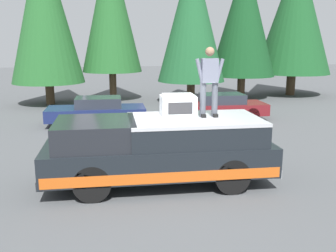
{
  "coord_description": "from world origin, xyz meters",
  "views": [
    {
      "loc": [
        -8.9,
        1.24,
        3.49
      ],
      "look_at": [
        0.62,
        -0.18,
        1.35
      ],
      "focal_mm": 41.27,
      "sensor_mm": 36.0,
      "label": 1
    }
  ],
  "objects_px": {
    "person_on_truck_bed": "(209,80)",
    "parked_car_maroon": "(220,107)",
    "compressor_unit": "(178,106)",
    "parked_car_navy": "(97,111)",
    "pickup_truck": "(159,150)"
  },
  "relations": [
    {
      "from": "person_on_truck_bed",
      "to": "parked_car_maroon",
      "type": "relative_size",
      "value": 0.41
    },
    {
      "from": "parked_car_maroon",
      "to": "parked_car_navy",
      "type": "height_order",
      "value": "same"
    },
    {
      "from": "parked_car_navy",
      "to": "person_on_truck_bed",
      "type": "bearing_deg",
      "value": -157.49
    },
    {
      "from": "compressor_unit",
      "to": "parked_car_maroon",
      "type": "relative_size",
      "value": 0.2
    },
    {
      "from": "compressor_unit",
      "to": "pickup_truck",
      "type": "bearing_deg",
      "value": 111.13
    },
    {
      "from": "compressor_unit",
      "to": "parked_car_navy",
      "type": "distance_m",
      "value": 7.56
    },
    {
      "from": "parked_car_navy",
      "to": "parked_car_maroon",
      "type": "bearing_deg",
      "value": -87.03
    },
    {
      "from": "compressor_unit",
      "to": "parked_car_maroon",
      "type": "height_order",
      "value": "compressor_unit"
    },
    {
      "from": "compressor_unit",
      "to": "person_on_truck_bed",
      "type": "xyz_separation_m",
      "value": [
        -0.1,
        -0.75,
        0.62
      ]
    },
    {
      "from": "parked_car_maroon",
      "to": "pickup_truck",
      "type": "bearing_deg",
      "value": 153.8
    },
    {
      "from": "pickup_truck",
      "to": "compressor_unit",
      "type": "height_order",
      "value": "compressor_unit"
    },
    {
      "from": "compressor_unit",
      "to": "parked_car_navy",
      "type": "xyz_separation_m",
      "value": [
        7.1,
        2.24,
        -1.35
      ]
    },
    {
      "from": "compressor_unit",
      "to": "parked_car_navy",
      "type": "height_order",
      "value": "compressor_unit"
    },
    {
      "from": "person_on_truck_bed",
      "to": "pickup_truck",
      "type": "bearing_deg",
      "value": 94.08
    },
    {
      "from": "person_on_truck_bed",
      "to": "parked_car_maroon",
      "type": "height_order",
      "value": "person_on_truck_bed"
    }
  ]
}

